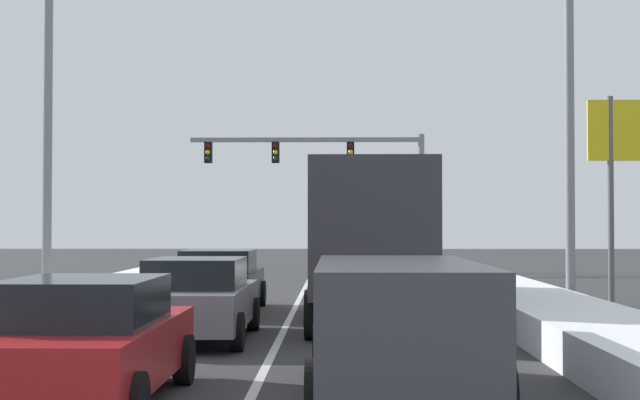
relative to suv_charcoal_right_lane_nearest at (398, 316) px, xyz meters
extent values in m
plane|color=#333335|center=(-1.81, 8.45, -1.02)|extent=(120.00, 120.00, 0.00)
cube|color=silver|center=(-1.81, 12.18, -1.01)|extent=(0.14, 40.99, 0.01)
cube|color=white|center=(3.49, 12.18, -0.70)|extent=(2.13, 40.99, 0.63)
cube|color=white|center=(-7.11, 12.18, -0.72)|extent=(1.34, 40.99, 0.59)
cube|color=#38383D|center=(0.00, 0.01, 0.03)|extent=(1.95, 4.90, 1.25)
cube|color=black|center=(0.00, -2.40, 0.30)|extent=(1.56, 0.06, 0.55)
cube|color=red|center=(-0.78, -2.39, -0.07)|extent=(0.20, 0.08, 0.28)
cube|color=red|center=(0.78, -2.39, -0.07)|extent=(0.20, 0.08, 0.28)
cylinder|color=black|center=(-0.96, 1.71, -0.65)|extent=(0.25, 0.74, 0.74)
cylinder|color=black|center=(0.95, 1.71, -0.65)|extent=(0.25, 0.74, 0.74)
cylinder|color=black|center=(-0.96, -1.69, -0.65)|extent=(0.25, 0.74, 0.74)
cylinder|color=black|center=(0.95, -1.69, -0.65)|extent=(0.25, 0.74, 0.74)
cube|color=#937F60|center=(-0.08, 10.96, 0.54)|extent=(2.35, 2.20, 2.00)
cube|color=#333338|center=(-0.08, 7.36, 1.04)|extent=(2.35, 5.00, 2.60)
cylinder|color=black|center=(-1.20, 11.26, -0.56)|extent=(0.28, 0.92, 0.92)
cylinder|color=black|center=(1.05, 11.26, -0.56)|extent=(0.28, 0.92, 0.92)
cylinder|color=black|center=(-1.20, 5.86, -0.56)|extent=(0.28, 0.92, 0.92)
cylinder|color=black|center=(1.05, 5.86, -0.56)|extent=(0.28, 0.92, 0.92)
cube|color=silver|center=(-0.24, 16.63, -0.39)|extent=(1.82, 4.50, 0.70)
cube|color=black|center=(-0.24, 16.48, 0.22)|extent=(1.64, 2.20, 0.55)
cube|color=red|center=(-0.93, 14.43, -0.27)|extent=(0.24, 0.08, 0.14)
cube|color=red|center=(0.45, 14.43, -0.27)|extent=(0.24, 0.08, 0.14)
cylinder|color=black|center=(-1.13, 18.18, -0.69)|extent=(0.22, 0.66, 0.66)
cylinder|color=black|center=(0.65, 18.18, -0.69)|extent=(0.22, 0.66, 0.66)
cylinder|color=black|center=(-1.13, 15.08, -0.69)|extent=(0.22, 0.66, 0.66)
cylinder|color=black|center=(0.65, 15.08, -0.69)|extent=(0.22, 0.66, 0.66)
cube|color=maroon|center=(-3.68, -0.54, -0.39)|extent=(1.82, 4.50, 0.70)
cube|color=black|center=(-3.68, -0.69, 0.22)|extent=(1.64, 2.20, 0.55)
cube|color=red|center=(-2.99, -2.74, -0.27)|extent=(0.24, 0.08, 0.14)
cylinder|color=black|center=(-4.57, 1.01, -0.69)|extent=(0.22, 0.66, 0.66)
cylinder|color=black|center=(-2.79, 1.01, -0.69)|extent=(0.22, 0.66, 0.66)
cube|color=slate|center=(-3.31, 5.76, -0.39)|extent=(1.82, 4.50, 0.70)
cube|color=black|center=(-3.31, 5.61, 0.22)|extent=(1.64, 2.20, 0.55)
cube|color=red|center=(-4.00, 3.56, -0.27)|extent=(0.24, 0.08, 0.14)
cube|color=red|center=(-2.62, 3.56, -0.27)|extent=(0.24, 0.08, 0.14)
cylinder|color=black|center=(-4.20, 7.31, -0.69)|extent=(0.22, 0.66, 0.66)
cylinder|color=black|center=(-2.42, 7.31, -0.69)|extent=(0.22, 0.66, 0.66)
cylinder|color=black|center=(-4.20, 4.21, -0.69)|extent=(0.22, 0.66, 0.66)
cylinder|color=black|center=(-2.42, 4.21, -0.69)|extent=(0.22, 0.66, 0.66)
cube|color=black|center=(-3.60, 11.28, -0.39)|extent=(1.82, 4.50, 0.70)
cube|color=black|center=(-3.60, 11.13, 0.22)|extent=(1.64, 2.20, 0.55)
cube|color=red|center=(-4.29, 9.08, -0.27)|extent=(0.24, 0.08, 0.14)
cube|color=red|center=(-2.90, 9.08, -0.27)|extent=(0.24, 0.08, 0.14)
cylinder|color=black|center=(-4.49, 12.83, -0.69)|extent=(0.22, 0.66, 0.66)
cylinder|color=black|center=(-2.71, 12.83, -0.69)|extent=(0.22, 0.66, 0.66)
cylinder|color=black|center=(-4.49, 9.73, -0.69)|extent=(0.22, 0.66, 0.66)
cylinder|color=black|center=(-2.71, 9.73, -0.69)|extent=(0.22, 0.66, 0.66)
cylinder|color=slate|center=(3.09, 30.81, 2.08)|extent=(0.28, 0.28, 6.20)
cube|color=slate|center=(-2.14, 30.81, 4.93)|extent=(10.46, 0.20, 0.20)
cube|color=black|center=(-0.11, 30.81, 4.36)|extent=(0.34, 0.34, 0.95)
sphere|color=#4C0A0A|center=(-0.11, 30.62, 4.64)|extent=(0.22, 0.22, 0.22)
sphere|color=#F2AD14|center=(-0.11, 30.62, 4.36)|extent=(0.22, 0.22, 0.22)
sphere|color=#0C3819|center=(-0.11, 30.62, 4.07)|extent=(0.22, 0.22, 0.22)
cube|color=black|center=(-3.51, 30.81, 4.36)|extent=(0.34, 0.34, 0.95)
sphere|color=#4C0A0A|center=(-3.51, 30.62, 4.64)|extent=(0.22, 0.22, 0.22)
sphere|color=#F2AD14|center=(-3.51, 30.62, 4.36)|extent=(0.22, 0.22, 0.22)
sphere|color=#0C3819|center=(-3.51, 30.62, 4.07)|extent=(0.22, 0.22, 0.22)
cube|color=black|center=(-6.57, 30.81, 4.36)|extent=(0.34, 0.34, 0.95)
sphere|color=#4C0A0A|center=(-6.57, 30.62, 4.64)|extent=(0.22, 0.22, 0.22)
sphere|color=#F2AD14|center=(-6.57, 30.62, 4.36)|extent=(0.22, 0.22, 0.22)
sphere|color=#0C3819|center=(-6.57, 30.62, 4.07)|extent=(0.22, 0.22, 0.22)
cylinder|color=gray|center=(4.68, 10.32, 3.00)|extent=(0.22, 0.22, 8.04)
cylinder|color=gray|center=(-7.75, 11.01, 3.65)|extent=(0.22, 0.22, 9.32)
cylinder|color=#59595B|center=(6.46, 13.19, 1.73)|extent=(0.16, 0.16, 5.50)
camera|label=1|loc=(-0.75, -11.47, 1.12)|focal=52.54mm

